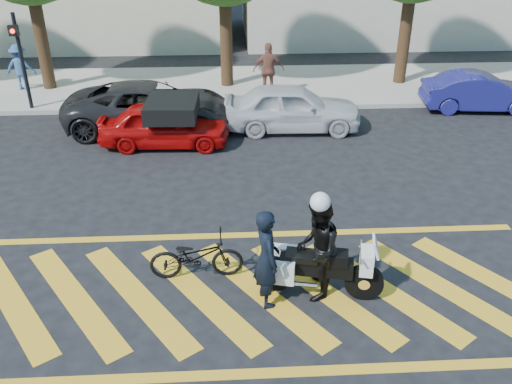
{
  "coord_description": "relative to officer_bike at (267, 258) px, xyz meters",
  "views": [
    {
      "loc": [
        -0.01,
        -7.7,
        6.24
      ],
      "look_at": [
        0.51,
        1.86,
        1.05
      ],
      "focal_mm": 38.0,
      "sensor_mm": 36.0,
      "label": 1
    }
  ],
  "objects": [
    {
      "name": "ground",
      "position": [
        -0.58,
        0.24,
        -0.92
      ],
      "size": [
        90.0,
        90.0,
        0.0
      ],
      "primitive_type": "plane",
      "color": "black",
      "rests_on": "ground"
    },
    {
      "name": "sidewalk",
      "position": [
        -0.58,
        12.24,
        -0.84
      ],
      "size": [
        60.0,
        5.0,
        0.15
      ],
      "primitive_type": "cube",
      "color": "#9E998E",
      "rests_on": "ground"
    },
    {
      "name": "crosswalk",
      "position": [
        -0.62,
        0.24,
        -0.91
      ],
      "size": [
        12.33,
        4.0,
        0.01
      ],
      "color": "gold",
      "rests_on": "ground"
    },
    {
      "name": "signal_pole",
      "position": [
        -7.08,
        9.98,
        1.0
      ],
      "size": [
        0.28,
        0.43,
        3.2
      ],
      "color": "black",
      "rests_on": "ground"
    },
    {
      "name": "officer_bike",
      "position": [
        0.0,
        0.0,
        0.0
      ],
      "size": [
        0.58,
        0.75,
        1.83
      ],
      "primitive_type": "imported",
      "rotation": [
        0.0,
        0.0,
        1.8
      ],
      "color": "black",
      "rests_on": "ground"
    },
    {
      "name": "bicycle",
      "position": [
        -1.24,
        0.78,
        -0.46
      ],
      "size": [
        1.74,
        0.65,
        0.91
      ],
      "primitive_type": "imported",
      "rotation": [
        0.0,
        0.0,
        1.6
      ],
      "color": "black",
      "rests_on": "ground"
    },
    {
      "name": "police_motorcycle",
      "position": [
        0.9,
        0.17,
        -0.37
      ],
      "size": [
        2.26,
        0.94,
        1.01
      ],
      "rotation": [
        0.0,
        0.0,
        -0.21
      ],
      "color": "black",
      "rests_on": "ground"
    },
    {
      "name": "officer_moto",
      "position": [
        0.88,
        0.16,
        0.03
      ],
      "size": [
        0.9,
        1.05,
        1.89
      ],
      "primitive_type": "imported",
      "rotation": [
        0.0,
        0.0,
        -1.79
      ],
      "color": "black",
      "rests_on": "ground"
    },
    {
      "name": "red_convertible",
      "position": [
        -2.39,
        7.04,
        -0.29
      ],
      "size": [
        3.7,
        1.61,
        1.24
      ],
      "primitive_type": "imported",
      "rotation": [
        0.0,
        0.0,
        1.53
      ],
      "color": "#AF0808",
      "rests_on": "ground"
    },
    {
      "name": "parked_mid_left",
      "position": [
        -2.9,
        8.29,
        -0.21
      ],
      "size": [
        5.14,
        2.42,
        1.42
      ],
      "primitive_type": "imported",
      "rotation": [
        0.0,
        0.0,
        1.56
      ],
      "color": "black",
      "rests_on": "ground"
    },
    {
      "name": "parked_mid_right",
      "position": [
        1.35,
        8.04,
        -0.21
      ],
      "size": [
        4.19,
        1.8,
        1.41
      ],
      "primitive_type": "imported",
      "rotation": [
        0.0,
        0.0,
        1.54
      ],
      "color": "silver",
      "rests_on": "ground"
    },
    {
      "name": "parked_right",
      "position": [
        7.78,
        9.43,
        -0.3
      ],
      "size": [
        3.86,
        1.66,
        1.24
      ],
      "primitive_type": "imported",
      "rotation": [
        0.0,
        0.0,
        1.48
      ],
      "color": "navy",
      "rests_on": "ground"
    },
    {
      "name": "pedestrian_left",
      "position": [
        -7.97,
        12.12,
        0.04
      ],
      "size": [
        1.07,
        0.64,
        1.61
      ],
      "primitive_type": "imported",
      "rotation": [
        0.0,
        0.0,
        3.1
      ],
      "color": "#33578E",
      "rests_on": "sidewalk"
    },
    {
      "name": "pedestrian_right",
      "position": [
        0.85,
        10.86,
        0.15
      ],
      "size": [
        1.08,
        0.45,
        1.84
      ],
      "primitive_type": "imported",
      "rotation": [
        0.0,
        0.0,
        3.14
      ],
      "color": "brown",
      "rests_on": "sidewalk"
    }
  ]
}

